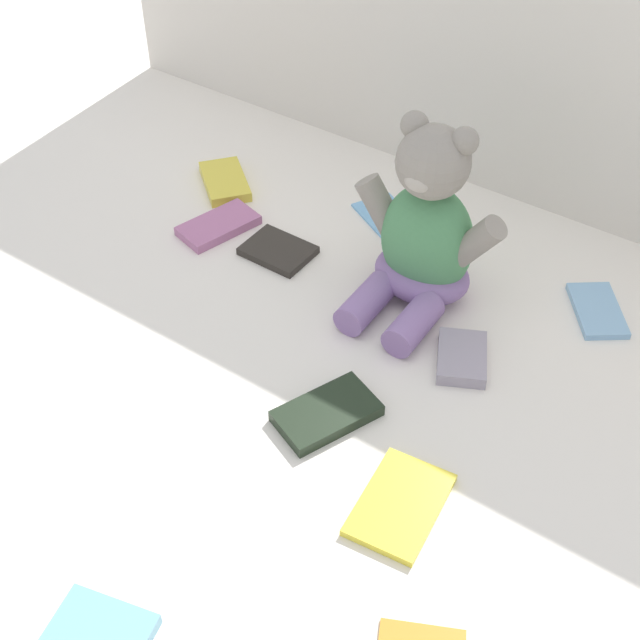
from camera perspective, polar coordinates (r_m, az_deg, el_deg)
ground_plane at (r=1.29m, az=2.11°, el=-0.56°), size 3.20×3.20×0.00m
backdrop_drape at (r=1.45m, az=12.71°, el=18.74°), size 1.60×0.03×0.62m
teddy_bear at (r=1.29m, az=6.77°, el=5.44°), size 0.24×0.21×0.29m
book_case_0 at (r=1.37m, az=17.53°, el=0.60°), size 0.12×0.13×0.01m
book_case_1 at (r=1.58m, az=-6.18°, el=8.92°), size 0.14×0.13×0.02m
book_case_3 at (r=1.50m, az=4.35°, el=6.77°), size 0.14×0.12×0.01m
book_case_5 at (r=1.08m, az=5.21°, el=-11.82°), size 0.11×0.15×0.01m
book_case_6 at (r=1.42m, az=-2.73°, el=4.51°), size 0.11×0.08×0.01m
book_case_7 at (r=1.16m, az=0.44°, el=-6.06°), size 0.12×0.15×0.02m
book_case_8 at (r=1.25m, az=9.18°, el=-2.43°), size 0.10×0.12×0.02m
book_case_9 at (r=1.47m, az=-6.60°, el=6.10°), size 0.10×0.14×0.02m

